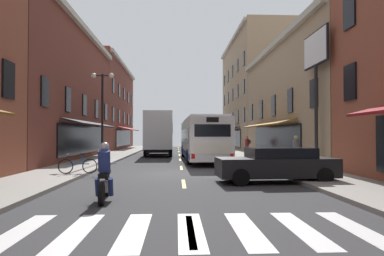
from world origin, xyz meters
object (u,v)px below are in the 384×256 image
pedestrian_near (247,145)px  street_lamp_twin (102,113)px  motorcycle_rider (105,176)px  transit_bus (202,138)px  box_truck (158,133)px  pedestrian_mid (296,151)px  bicycle_near (78,166)px  sedan_near (163,144)px  sedan_mid (276,164)px  billboard_sign (316,63)px

pedestrian_near → street_lamp_twin: street_lamp_twin is taller
motorcycle_rider → pedestrian_near: 22.41m
transit_bus → pedestrian_near: (4.48, 5.23, -0.63)m
box_truck → street_lamp_twin: 10.37m
pedestrian_mid → street_lamp_twin: size_ratio=0.30×
pedestrian_mid → street_lamp_twin: bearing=-47.3°
box_truck → pedestrian_near: 8.14m
transit_bus → bicycle_near: 11.66m
box_truck → motorcycle_rider: (-0.39, -21.77, -1.33)m
sedan_near → pedestrian_near: size_ratio=2.76×
transit_bus → pedestrian_mid: 8.14m
bicycle_near → motorcycle_rider: bearing=-67.6°
transit_bus → pedestrian_mid: bearing=-53.7°
sedan_near → sedan_mid: bearing=-79.2°
transit_bus → motorcycle_rider: 16.06m
sedan_mid → pedestrian_mid: pedestrian_mid is taller
bicycle_near → billboard_sign: bearing=9.6°
box_truck → pedestrian_mid: box_truck is taller
sedan_near → pedestrian_mid: bearing=-70.9°
sedan_mid → box_truck: bearing=107.1°
motorcycle_rider → bicycle_near: size_ratio=1.21×
transit_bus → sedan_mid: transit_bus is taller
bicycle_near → pedestrian_mid: size_ratio=1.00×
box_truck → street_lamp_twin: size_ratio=1.41×
billboard_sign → sedan_mid: size_ratio=1.53×
billboard_sign → pedestrian_mid: size_ratio=4.23×
motorcycle_rider → street_lamp_twin: (-2.61, 11.92, 2.55)m
box_truck → sedan_mid: bearing=-72.9°
sedan_mid → motorcycle_rider: (-6.01, -3.56, -0.00)m
motorcycle_rider → billboard_sign: bearing=39.7°
billboard_sign → street_lamp_twin: billboard_sign is taller
sedan_mid → bicycle_near: size_ratio=2.75×
pedestrian_near → pedestrian_mid: size_ratio=0.96×
sedan_near → pedestrian_near: 14.92m
motorcycle_rider → pedestrian_mid: size_ratio=1.22×
pedestrian_near → box_truck: bearing=69.2°
billboard_sign → bicycle_near: bearing=-170.4°
sedan_near → sedan_mid: 30.30m
sedan_mid → street_lamp_twin: street_lamp_twin is taller
sedan_mid → bicycle_near: sedan_mid is taller
transit_bus → sedan_near: (-3.61, 17.76, -0.90)m
billboard_sign → bicycle_near: billboard_sign is taller
street_lamp_twin → pedestrian_near: bearing=38.8°
sedan_mid → pedestrian_near: (2.39, 17.22, 0.29)m
sedan_mid → pedestrian_mid: (2.72, 5.45, 0.30)m
street_lamp_twin → bicycle_near: bearing=-87.9°
pedestrian_near → street_lamp_twin: 14.32m
box_truck → pedestrian_mid: 15.28m
bicycle_near → street_lamp_twin: bearing=92.1°
box_truck → sedan_mid: box_truck is taller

